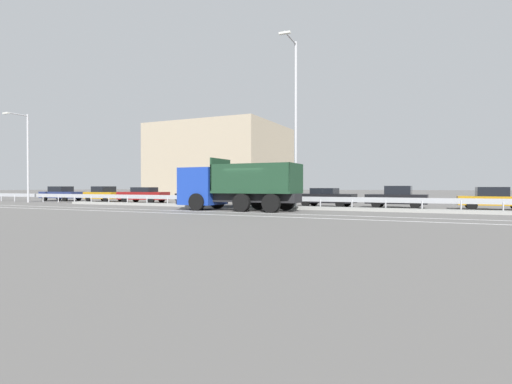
{
  "coord_description": "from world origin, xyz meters",
  "views": [
    {
      "loc": [
        10.31,
        -21.51,
        1.44
      ],
      "look_at": [
        -0.36,
        1.42,
        1.11
      ],
      "focal_mm": 28.0,
      "sensor_mm": 36.0,
      "label": 1
    }
  ],
  "objects_px": {
    "street_lamp_1": "(295,117)",
    "parked_car_7": "(494,199)",
    "median_road_sign": "(194,190)",
    "parked_car_3": "(201,195)",
    "street_lamp_0": "(26,153)",
    "parked_car_4": "(263,196)",
    "parked_car_0": "(62,194)",
    "parked_car_6": "(397,197)",
    "parked_car_1": "(104,194)",
    "parked_car_2": "(143,195)",
    "dump_truck": "(224,189)",
    "parked_car_5": "(326,197)"
  },
  "relations": [
    {
      "from": "median_road_sign",
      "to": "parked_car_3",
      "type": "xyz_separation_m",
      "value": [
        -1.91,
        3.86,
        -0.5
      ]
    },
    {
      "from": "street_lamp_0",
      "to": "parked_car_4",
      "type": "distance_m",
      "value": 22.55
    },
    {
      "from": "street_lamp_0",
      "to": "parked_car_0",
      "type": "distance_m",
      "value": 5.84
    },
    {
      "from": "dump_truck",
      "to": "parked_car_4",
      "type": "height_order",
      "value": "dump_truck"
    },
    {
      "from": "dump_truck",
      "to": "parked_car_6",
      "type": "relative_size",
      "value": 1.94
    },
    {
      "from": "parked_car_4",
      "to": "parked_car_5",
      "type": "height_order",
      "value": "parked_car_4"
    },
    {
      "from": "parked_car_0",
      "to": "parked_car_6",
      "type": "height_order",
      "value": "parked_car_6"
    },
    {
      "from": "parked_car_0",
      "to": "dump_truck",
      "type": "bearing_deg",
      "value": 72.05
    },
    {
      "from": "parked_car_3",
      "to": "parked_car_4",
      "type": "height_order",
      "value": "parked_car_4"
    },
    {
      "from": "parked_car_4",
      "to": "parked_car_6",
      "type": "height_order",
      "value": "parked_car_4"
    },
    {
      "from": "median_road_sign",
      "to": "parked_car_7",
      "type": "relative_size",
      "value": 0.57
    },
    {
      "from": "street_lamp_1",
      "to": "parked_car_7",
      "type": "relative_size",
      "value": 2.62
    },
    {
      "from": "parked_car_0",
      "to": "parked_car_6",
      "type": "xyz_separation_m",
      "value": [
        32.46,
        -0.11,
        0.01
      ]
    },
    {
      "from": "parked_car_2",
      "to": "parked_car_5",
      "type": "distance_m",
      "value": 16.76
    },
    {
      "from": "parked_car_1",
      "to": "parked_car_2",
      "type": "bearing_deg",
      "value": 89.34
    },
    {
      "from": "parked_car_3",
      "to": "parked_car_5",
      "type": "distance_m",
      "value": 10.68
    },
    {
      "from": "parked_car_0",
      "to": "parked_car_7",
      "type": "bearing_deg",
      "value": 88.79
    },
    {
      "from": "parked_car_2",
      "to": "parked_car_4",
      "type": "bearing_deg",
      "value": -95.75
    },
    {
      "from": "parked_car_0",
      "to": "parked_car_4",
      "type": "bearing_deg",
      "value": 87.49
    },
    {
      "from": "parked_car_6",
      "to": "parked_car_7",
      "type": "relative_size",
      "value": 0.95
    },
    {
      "from": "parked_car_4",
      "to": "parked_car_0",
      "type": "bearing_deg",
      "value": 89.58
    },
    {
      "from": "dump_truck",
      "to": "parked_car_2",
      "type": "height_order",
      "value": "dump_truck"
    },
    {
      "from": "dump_truck",
      "to": "parked_car_7",
      "type": "xyz_separation_m",
      "value": [
        15.16,
        6.88,
        -0.59
      ]
    },
    {
      "from": "parked_car_1",
      "to": "median_road_sign",
      "type": "bearing_deg",
      "value": 76.06
    },
    {
      "from": "dump_truck",
      "to": "parked_car_7",
      "type": "height_order",
      "value": "dump_truck"
    },
    {
      "from": "median_road_sign",
      "to": "street_lamp_1",
      "type": "xyz_separation_m",
      "value": [
        7.7,
        -0.03,
        4.7
      ]
    },
    {
      "from": "parked_car_2",
      "to": "parked_car_5",
      "type": "height_order",
      "value": "parked_car_2"
    },
    {
      "from": "parked_car_2",
      "to": "parked_car_6",
      "type": "bearing_deg",
      "value": -94.21
    },
    {
      "from": "parked_car_4",
      "to": "parked_car_3",
      "type": "bearing_deg",
      "value": 89.13
    },
    {
      "from": "street_lamp_1",
      "to": "parked_car_3",
      "type": "height_order",
      "value": "street_lamp_1"
    },
    {
      "from": "parked_car_6",
      "to": "parked_car_7",
      "type": "height_order",
      "value": "parked_car_6"
    },
    {
      "from": "parked_car_1",
      "to": "parked_car_3",
      "type": "distance_m",
      "value": 11.24
    },
    {
      "from": "parked_car_0",
      "to": "parked_car_6",
      "type": "distance_m",
      "value": 32.46
    },
    {
      "from": "parked_car_2",
      "to": "parked_car_0",
      "type": "bearing_deg",
      "value": 83.16
    },
    {
      "from": "parked_car_5",
      "to": "street_lamp_1",
      "type": "bearing_deg",
      "value": -13.23
    },
    {
      "from": "median_road_sign",
      "to": "parked_car_3",
      "type": "distance_m",
      "value": 4.33
    },
    {
      "from": "street_lamp_0",
      "to": "street_lamp_1",
      "type": "relative_size",
      "value": 0.75
    },
    {
      "from": "parked_car_2",
      "to": "street_lamp_0",
      "type": "bearing_deg",
      "value": 106.76
    },
    {
      "from": "parked_car_1",
      "to": "parked_car_4",
      "type": "xyz_separation_m",
      "value": [
        16.93,
        -0.6,
        0.03
      ]
    },
    {
      "from": "parked_car_3",
      "to": "parked_car_6",
      "type": "distance_m",
      "value": 15.44
    },
    {
      "from": "parked_car_3",
      "to": "dump_truck",
      "type": "bearing_deg",
      "value": -135.45
    },
    {
      "from": "street_lamp_0",
      "to": "parked_car_4",
      "type": "bearing_deg",
      "value": 9.96
    },
    {
      "from": "parked_car_0",
      "to": "parked_car_5",
      "type": "distance_m",
      "value": 27.7
    },
    {
      "from": "dump_truck",
      "to": "parked_car_1",
      "type": "height_order",
      "value": "dump_truck"
    },
    {
      "from": "dump_truck",
      "to": "parked_car_1",
      "type": "distance_m",
      "value": 18.52
    },
    {
      "from": "parked_car_0",
      "to": "parked_car_6",
      "type": "bearing_deg",
      "value": 88.67
    },
    {
      "from": "parked_car_0",
      "to": "parked_car_7",
      "type": "distance_m",
      "value": 38.1
    },
    {
      "from": "parked_car_0",
      "to": "parked_car_7",
      "type": "relative_size",
      "value": 1.13
    },
    {
      "from": "street_lamp_0",
      "to": "parked_car_0",
      "type": "relative_size",
      "value": 1.74
    },
    {
      "from": "dump_truck",
      "to": "parked_car_3",
      "type": "height_order",
      "value": "dump_truck"
    }
  ]
}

